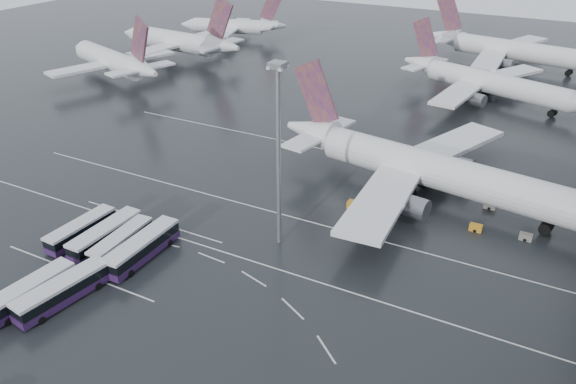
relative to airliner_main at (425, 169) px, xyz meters
The scene contains 24 objects.
ground 32.72m from the airliner_main, 113.47° to the right, with size 420.00×420.00×0.00m, color black.
lane_marking_near 34.54m from the airliner_main, 112.13° to the right, with size 120.00×0.25×0.01m, color silver.
lane_marking_mid 22.44m from the airliner_main, 126.12° to the right, with size 120.00×0.25×0.01m, color silver.
lane_marking_far 17.33m from the airliner_main, 141.13° to the left, with size 120.00×0.25×0.01m, color silver.
bus_bay_line_south 58.89m from the airliner_main, 128.93° to the right, with size 28.00×0.25×0.01m, color silver.
bus_bay_line_north 47.58m from the airliner_main, 141.21° to the right, with size 28.00×0.25×0.01m, color silver.
airliner_main is the anchor object (origin of this frame).
airliner_gate_b 59.36m from the airliner_main, 90.58° to the left, with size 51.72×45.94×18.40m.
airliner_gate_c 96.12m from the airliner_main, 90.58° to the left, with size 55.23×50.27×19.72m.
jet_remote_west 101.78m from the airliner_main, 164.22° to the left, with size 46.07×37.47×20.44m.
jet_remote_mid 110.18m from the airliner_main, 150.03° to the left, with size 49.21×39.68×21.42m.
jet_remote_far 129.84m from the airliner_main, 137.56° to the left, with size 39.38×31.99×17.38m.
bus_row_near_a 57.90m from the airliner_main, 137.77° to the right, with size 3.27×12.23×2.99m.
bus_row_near_b 54.23m from the airliner_main, 134.94° to the right, with size 3.23×13.09×3.22m.
bus_row_near_c 52.06m from the airliner_main, 132.20° to the right, with size 3.34×12.14×2.96m.
bus_row_near_d 49.42m from the airliner_main, 128.77° to the right, with size 3.38×13.75×3.38m.
bus_row_far_b 65.11m from the airliner_main, 124.63° to the right, with size 4.05×13.12×3.18m.
bus_row_far_c 61.09m from the airliner_main, 123.05° to the right, with size 4.83×13.53×3.26m.
floodlight_mast 31.97m from the airliner_main, 121.15° to the right, with size 2.15×2.15×28.06m.
gse_cart_belly_a 14.12m from the airliner_main, 35.13° to the right, with size 1.98×1.17×1.08m, color orange.
gse_cart_belly_b 12.47m from the airliner_main, ahead, with size 1.98×1.17×1.08m, color slate.
gse_cart_belly_c 14.21m from the airliner_main, 131.21° to the right, with size 2.41×1.42×1.31m, color orange.
gse_cart_belly_d 20.06m from the airliner_main, 20.31° to the right, with size 1.93×1.14×1.05m, color slate.
gse_cart_belly_e 7.59m from the airliner_main, 92.06° to the left, with size 2.15×1.27×1.17m, color orange.
Camera 1 is at (33.02, -59.37, 47.55)m, focal length 35.00 mm.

